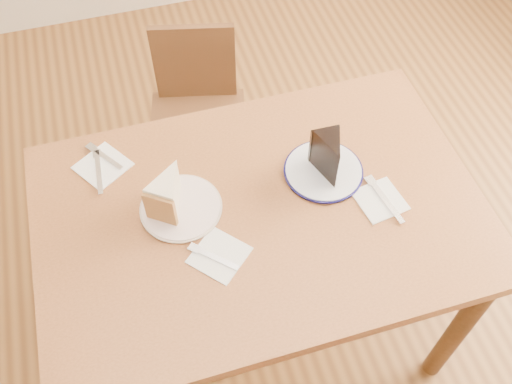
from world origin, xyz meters
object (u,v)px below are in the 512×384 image
Objects in this scene: plate_cream at (181,208)px; chocolate_cake at (330,160)px; carrot_cake at (170,191)px; chair_far at (198,114)px; table at (260,229)px; plate_navy at (323,171)px.

chocolate_cake is (0.42, -0.00, 0.06)m from plate_cream.
chocolate_cake is (0.44, -0.03, 0.01)m from carrot_cake.
chocolate_cake reaches higher than carrot_cake.
chair_far is at bearing 108.91° from carrot_cake.
chocolate_cake is (0.21, 0.06, 0.17)m from table.
carrot_cake reaches higher than plate_cream.
plate_navy is 0.07m from chocolate_cake.
carrot_cake is 0.99× the size of chocolate_cake.
plate_navy is (0.41, 0.01, 0.00)m from plate_cream.
carrot_cake is at bearing 86.90° from chair_far.
table is at bearing -16.51° from plate_cream.
table is at bearing 106.21° from chair_far.
chair_far is at bearing 110.57° from plate_navy.
chair_far is 0.77m from plate_navy.
chocolate_cake is (0.25, -0.66, 0.41)m from chair_far.
chair_far is 3.48× the size of plate_cream.
chair_far is 6.23× the size of chocolate_cake.
chocolate_cake reaches higher than plate_cream.
chocolate_cake reaches higher than table.
plate_cream reaches higher than table.
table reaches higher than chair_far.
plate_cream is 0.42m from chocolate_cake.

